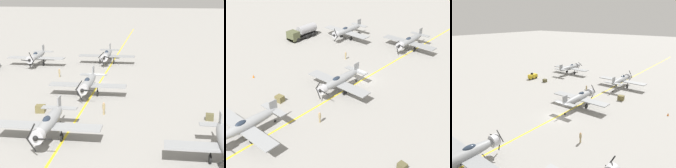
% 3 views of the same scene
% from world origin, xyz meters
% --- Properties ---
extents(ground_plane, '(400.00, 400.00, 0.00)m').
position_xyz_m(ground_plane, '(0.00, 0.00, 0.00)').
color(ground_plane, gray).
extents(taxiway_stripe, '(0.30, 160.00, 0.01)m').
position_xyz_m(taxiway_stripe, '(0.00, 0.00, 0.00)').
color(taxiway_stripe, yellow).
rests_on(taxiway_stripe, ground).
extents(airplane_far_center, '(12.00, 9.98, 3.65)m').
position_xyz_m(airplane_far_center, '(1.60, 23.16, 2.01)').
color(airplane_far_center, gray).
rests_on(airplane_far_center, ground).
extents(airplane_near_right, '(12.00, 9.98, 3.66)m').
position_xyz_m(airplane_near_right, '(15.46, -13.95, 2.01)').
color(airplane_near_right, gray).
rests_on(airplane_near_right, ground).
extents(airplane_near_center, '(12.00, 9.98, 3.65)m').
position_xyz_m(airplane_near_center, '(1.02, -17.89, 2.01)').
color(airplane_near_center, gray).
rests_on(airplane_near_center, ground).
extents(airplane_mid_center, '(12.00, 9.98, 3.65)m').
position_xyz_m(airplane_mid_center, '(0.53, 5.86, 2.01)').
color(airplane_mid_center, gray).
rests_on(airplane_mid_center, ground).
extents(ground_crew_walking, '(0.38, 0.38, 1.72)m').
position_xyz_m(ground_crew_walking, '(-3.25, 14.39, 0.94)').
color(ground_crew_walking, tan).
rests_on(ground_crew_walking, ground).
extents(ground_crew_inspecting, '(0.35, 0.35, 1.62)m').
position_xyz_m(ground_crew_inspecting, '(8.06, -4.68, 0.88)').
color(ground_crew_inspecting, tan).
rests_on(ground_crew_inspecting, ground).
extents(supply_crate_by_tanker, '(1.11, 0.97, 0.84)m').
position_xyz_m(supply_crate_by_tanker, '(-17.00, 14.62, 0.42)').
color(supply_crate_by_tanker, brown).
rests_on(supply_crate_by_tanker, ground).
extents(supply_crate_mid_lane, '(1.33, 1.15, 1.03)m').
position_xyz_m(supply_crate_mid_lane, '(5.43, 14.61, 0.52)').
color(supply_crate_mid_lane, brown).
rests_on(supply_crate_mid_lane, ground).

